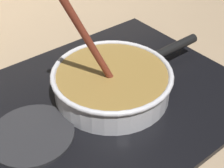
# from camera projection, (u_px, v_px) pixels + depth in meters

# --- Properties ---
(hob_plate) EXTENTS (0.56, 0.48, 0.01)m
(hob_plate) POSITION_uv_depth(u_px,v_px,m) (112.00, 96.00, 0.71)
(hob_plate) COLOR black
(hob_plate) RESTS_ON ground
(burner_ring) EXTENTS (0.20, 0.20, 0.01)m
(burner_ring) POSITION_uv_depth(u_px,v_px,m) (112.00, 93.00, 0.71)
(burner_ring) COLOR #592D0C
(burner_ring) RESTS_ON hob_plate
(spare_burner) EXTENTS (0.16, 0.16, 0.01)m
(spare_burner) POSITION_uv_depth(u_px,v_px,m) (32.00, 134.00, 0.61)
(spare_burner) COLOR #262628
(spare_burner) RESTS_ON hob_plate
(cooking_pan) EXTENTS (0.39, 0.26, 0.26)m
(cooking_pan) POSITION_uv_depth(u_px,v_px,m) (112.00, 82.00, 0.69)
(cooking_pan) COLOR silver
(cooking_pan) RESTS_ON hob_plate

